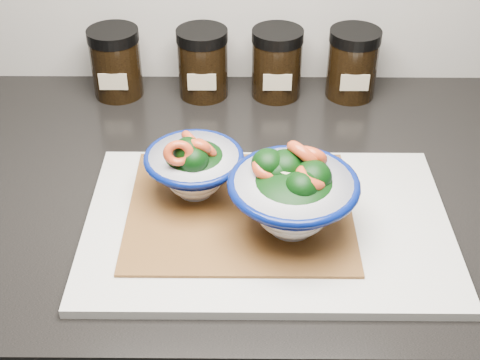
{
  "coord_description": "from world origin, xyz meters",
  "views": [
    {
      "loc": [
        -0.06,
        0.72,
        1.45
      ],
      "look_at": [
        -0.06,
        1.37,
        0.96
      ],
      "focal_mm": 50.0,
      "sensor_mm": 36.0,
      "label": 1
    }
  ],
  "objects_px": {
    "cutting_board": "(267,225)",
    "bowl_right": "(293,194)",
    "spice_jar_b": "(203,63)",
    "spice_jar_d": "(353,63)",
    "spice_jar_c": "(277,63)",
    "bowl_left": "(194,167)",
    "spice_jar_a": "(116,62)"
  },
  "relations": [
    {
      "from": "bowl_right",
      "to": "spice_jar_a",
      "type": "xyz_separation_m",
      "value": [
        -0.26,
        0.35,
        -0.01
      ]
    },
    {
      "from": "spice_jar_d",
      "to": "cutting_board",
      "type": "bearing_deg",
      "value": -113.01
    },
    {
      "from": "spice_jar_c",
      "to": "spice_jar_d",
      "type": "height_order",
      "value": "same"
    },
    {
      "from": "cutting_board",
      "to": "bowl_left",
      "type": "distance_m",
      "value": 0.12
    },
    {
      "from": "spice_jar_d",
      "to": "spice_jar_a",
      "type": "bearing_deg",
      "value": 180.0
    },
    {
      "from": "bowl_left",
      "to": "spice_jar_b",
      "type": "xyz_separation_m",
      "value": [
        -0.0,
        0.29,
        0.0
      ]
    },
    {
      "from": "bowl_left",
      "to": "spice_jar_c",
      "type": "distance_m",
      "value": 0.31
    },
    {
      "from": "spice_jar_a",
      "to": "bowl_right",
      "type": "bearing_deg",
      "value": -53.2
    },
    {
      "from": "spice_jar_a",
      "to": "spice_jar_d",
      "type": "height_order",
      "value": "same"
    },
    {
      "from": "spice_jar_b",
      "to": "spice_jar_d",
      "type": "height_order",
      "value": "same"
    },
    {
      "from": "cutting_board",
      "to": "spice_jar_b",
      "type": "relative_size",
      "value": 3.98
    },
    {
      "from": "bowl_right",
      "to": "spice_jar_c",
      "type": "height_order",
      "value": "bowl_right"
    },
    {
      "from": "spice_jar_a",
      "to": "spice_jar_c",
      "type": "relative_size",
      "value": 1.0
    },
    {
      "from": "spice_jar_a",
      "to": "spice_jar_d",
      "type": "xyz_separation_m",
      "value": [
        0.38,
        0.0,
        0.0
      ]
    },
    {
      "from": "bowl_right",
      "to": "spice_jar_b",
      "type": "relative_size",
      "value": 1.37
    },
    {
      "from": "spice_jar_a",
      "to": "bowl_left",
      "type": "bearing_deg",
      "value": -63.37
    },
    {
      "from": "cutting_board",
      "to": "spice_jar_a",
      "type": "relative_size",
      "value": 3.98
    },
    {
      "from": "spice_jar_b",
      "to": "spice_jar_c",
      "type": "relative_size",
      "value": 1.0
    },
    {
      "from": "spice_jar_c",
      "to": "bowl_left",
      "type": "bearing_deg",
      "value": -111.9
    },
    {
      "from": "bowl_right",
      "to": "spice_jar_a",
      "type": "relative_size",
      "value": 1.37
    },
    {
      "from": "spice_jar_c",
      "to": "spice_jar_d",
      "type": "bearing_deg",
      "value": 0.0
    },
    {
      "from": "bowl_right",
      "to": "spice_jar_a",
      "type": "bearing_deg",
      "value": 126.8
    },
    {
      "from": "cutting_board",
      "to": "bowl_right",
      "type": "height_order",
      "value": "bowl_right"
    },
    {
      "from": "cutting_board",
      "to": "spice_jar_c",
      "type": "relative_size",
      "value": 3.98
    },
    {
      "from": "spice_jar_b",
      "to": "spice_jar_a",
      "type": "bearing_deg",
      "value": 180.0
    },
    {
      "from": "spice_jar_c",
      "to": "spice_jar_d",
      "type": "xyz_separation_m",
      "value": [
        0.12,
        0.0,
        0.0
      ]
    },
    {
      "from": "spice_jar_a",
      "to": "spice_jar_b",
      "type": "height_order",
      "value": "same"
    },
    {
      "from": "bowl_right",
      "to": "spice_jar_c",
      "type": "relative_size",
      "value": 1.37
    },
    {
      "from": "bowl_right",
      "to": "bowl_left",
      "type": "bearing_deg",
      "value": 151.0
    },
    {
      "from": "spice_jar_c",
      "to": "spice_jar_a",
      "type": "bearing_deg",
      "value": 180.0
    },
    {
      "from": "cutting_board",
      "to": "bowl_left",
      "type": "height_order",
      "value": "bowl_left"
    },
    {
      "from": "spice_jar_b",
      "to": "cutting_board",
      "type": "bearing_deg",
      "value": -74.15
    }
  ]
}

